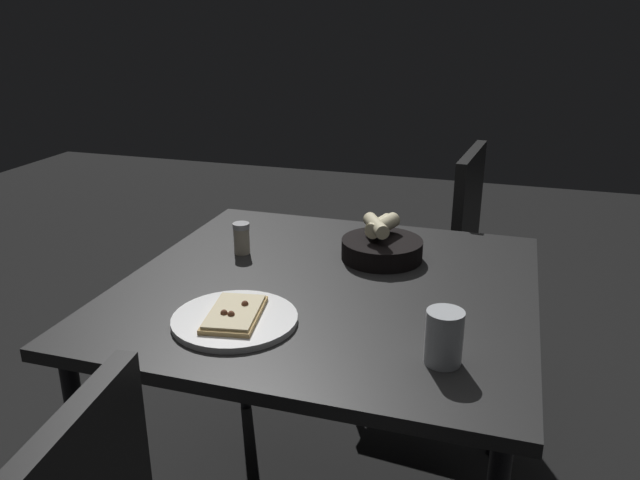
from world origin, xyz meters
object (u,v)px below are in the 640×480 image
bread_basket (382,246)px  pepper_shaker (242,240)px  beer_glass (444,340)px  dining_table (328,306)px  pizza_plate (235,318)px  chair_near (434,258)px

bread_basket → pepper_shaker: bread_basket is taller
beer_glass → pepper_shaker: 0.75m
bread_basket → dining_table: bearing=-114.7°
pizza_plate → chair_near: 1.18m
pepper_shaker → chair_near: (0.46, 0.72, -0.28)m
dining_table → pepper_shaker: bearing=156.3°
chair_near → beer_glass: bearing=-82.4°
pizza_plate → beer_glass: bearing=-4.1°
dining_table → pizza_plate: (-0.14, -0.26, 0.08)m
bread_basket → beer_glass: 0.55m
pizza_plate → chair_near: (0.31, 1.11, -0.25)m
dining_table → chair_near: 0.88m
pizza_plate → chair_near: size_ratio=0.30×
beer_glass → chair_near: bearing=97.6°
chair_near → dining_table: bearing=-101.3°
dining_table → pepper_shaker: (-0.29, 0.13, 0.10)m
dining_table → pepper_shaker: 0.33m
pepper_shaker → chair_near: chair_near is taller
beer_glass → chair_near: size_ratio=0.12×
bread_basket → chair_near: bearing=83.4°
dining_table → bread_basket: bread_basket is taller
dining_table → pepper_shaker: size_ratio=11.40×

